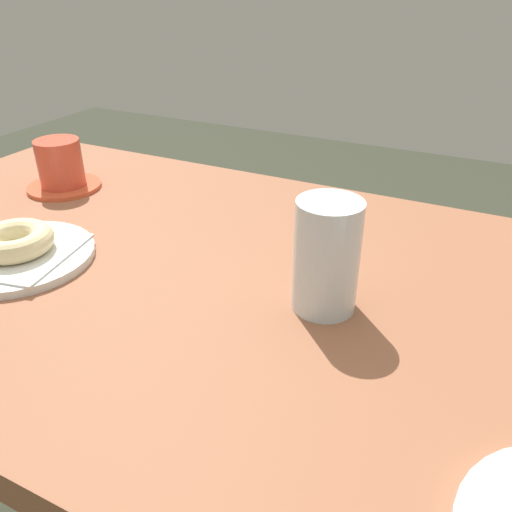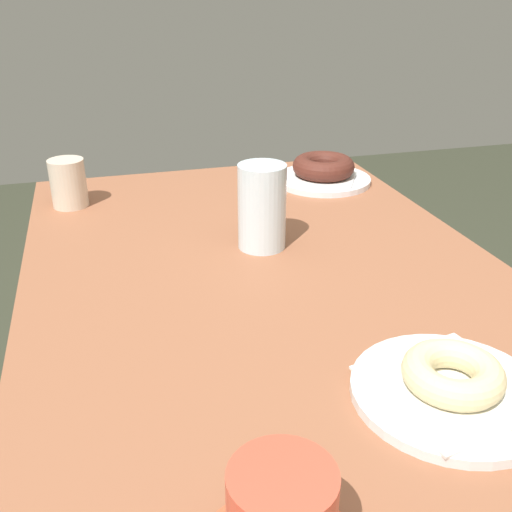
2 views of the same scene
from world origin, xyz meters
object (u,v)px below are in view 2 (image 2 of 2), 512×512
donut_chocolate_ring (323,166)px  plate_sugar_ring (449,393)px  sugar_jar (68,183)px  donut_sugar_ring (453,373)px  water_glass (262,207)px  plate_chocolate_ring (323,180)px

donut_chocolate_ring → plate_sugar_ring: bearing=169.3°
donut_chocolate_ring → sugar_jar: 0.49m
plate_sugar_ring → donut_sugar_ring: donut_sugar_ring is taller
donut_sugar_ring → donut_chocolate_ring: bearing=-10.7°
donut_chocolate_ring → water_glass: water_glass is taller
donut_sugar_ring → sugar_jar: sugar_jar is taller
plate_sugar_ring → water_glass: size_ratio=1.51×
donut_sugar_ring → donut_chocolate_ring: 0.68m
water_glass → donut_chocolate_ring: bearing=-37.6°
donut_sugar_ring → plate_sugar_ring: bearing=0.0°
plate_chocolate_ring → donut_chocolate_ring: bearing=0.0°
donut_chocolate_ring → sugar_jar: bearing=90.4°
plate_sugar_ring → donut_sugar_ring: (0.00, 0.00, 0.02)m
donut_chocolate_ring → water_glass: bearing=142.4°
plate_chocolate_ring → donut_sugar_ring: bearing=169.3°
donut_chocolate_ring → sugar_jar: (-0.00, 0.49, 0.01)m
plate_chocolate_ring → water_glass: size_ratio=1.47×
donut_chocolate_ring → water_glass: size_ratio=0.95×
plate_chocolate_ring → donut_chocolate_ring: 0.03m
donut_sugar_ring → water_glass: 0.41m
plate_sugar_ring → plate_chocolate_ring: 0.68m
donut_chocolate_ring → plate_chocolate_ring: bearing=0.0°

